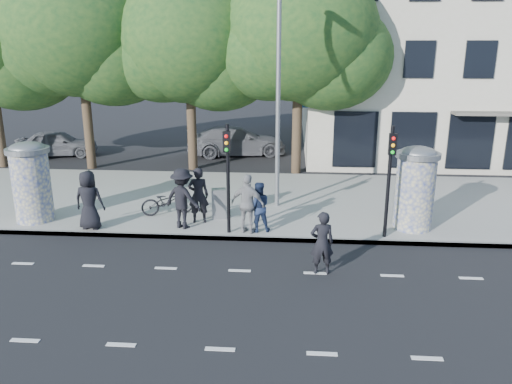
# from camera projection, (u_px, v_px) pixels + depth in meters

# --- Properties ---
(ground) EXTENTS (120.00, 120.00, 0.00)m
(ground) POSITION_uv_depth(u_px,v_px,m) (233.00, 296.00, 11.94)
(ground) COLOR black
(ground) RESTS_ON ground
(sidewalk) EXTENTS (40.00, 8.00, 0.15)m
(sidewalk) POSITION_uv_depth(u_px,v_px,m) (257.00, 200.00, 19.10)
(sidewalk) COLOR gray
(sidewalk) RESTS_ON ground
(curb) EXTENTS (40.00, 0.10, 0.16)m
(curb) POSITION_uv_depth(u_px,v_px,m) (247.00, 238.00, 15.32)
(curb) COLOR slate
(curb) RESTS_ON ground
(lane_dash_near) EXTENTS (32.00, 0.12, 0.01)m
(lane_dash_near) POSITION_uv_depth(u_px,v_px,m) (220.00, 349.00, 9.83)
(lane_dash_near) COLOR silver
(lane_dash_near) RESTS_ON ground
(lane_dash_far) EXTENTS (32.00, 0.12, 0.01)m
(lane_dash_far) POSITION_uv_depth(u_px,v_px,m) (240.00, 271.00, 13.28)
(lane_dash_far) COLOR silver
(lane_dash_far) RESTS_ON ground
(ad_column_left) EXTENTS (1.36, 1.36, 2.65)m
(ad_column_left) POSITION_uv_depth(u_px,v_px,m) (31.00, 180.00, 16.34)
(ad_column_left) COLOR beige
(ad_column_left) RESTS_ON sidewalk
(ad_column_right) EXTENTS (1.36, 1.36, 2.65)m
(ad_column_right) POSITION_uv_depth(u_px,v_px,m) (415.00, 186.00, 15.63)
(ad_column_right) COLOR beige
(ad_column_right) RESTS_ON sidewalk
(traffic_pole_near) EXTENTS (0.22, 0.31, 3.40)m
(traffic_pole_near) POSITION_uv_depth(u_px,v_px,m) (228.00, 168.00, 14.99)
(traffic_pole_near) COLOR black
(traffic_pole_near) RESTS_ON sidewalk
(traffic_pole_far) EXTENTS (0.22, 0.31, 3.40)m
(traffic_pole_far) POSITION_uv_depth(u_px,v_px,m) (390.00, 171.00, 14.64)
(traffic_pole_far) COLOR black
(traffic_pole_far) RESTS_ON sidewalk
(street_lamp) EXTENTS (0.25, 0.93, 8.00)m
(street_lamp) POSITION_uv_depth(u_px,v_px,m) (278.00, 76.00, 16.88)
(street_lamp) COLOR slate
(street_lamp) RESTS_ON sidewalk
(tree_mid_left) EXTENTS (7.20, 7.20, 9.57)m
(tree_mid_left) POSITION_uv_depth(u_px,v_px,m) (79.00, 29.00, 22.70)
(tree_mid_left) COLOR #38281C
(tree_mid_left) RESTS_ON ground
(tree_near_left) EXTENTS (6.80, 6.80, 8.97)m
(tree_near_left) POSITION_uv_depth(u_px,v_px,m) (189.00, 39.00, 22.65)
(tree_near_left) COLOR #38281C
(tree_near_left) RESTS_ON ground
(tree_center) EXTENTS (7.00, 7.00, 9.30)m
(tree_center) POSITION_uv_depth(u_px,v_px,m) (299.00, 33.00, 21.83)
(tree_center) COLOR #38281C
(tree_center) RESTS_ON ground
(building) EXTENTS (20.30, 15.85, 12.00)m
(building) POSITION_uv_depth(u_px,v_px,m) (482.00, 42.00, 28.51)
(building) COLOR #BCB59E
(building) RESTS_ON ground
(ped_a) EXTENTS (0.95, 0.64, 1.90)m
(ped_a) POSITION_uv_depth(u_px,v_px,m) (89.00, 200.00, 15.68)
(ped_a) COLOR black
(ped_a) RESTS_ON sidewalk
(ped_b) EXTENTS (0.74, 0.55, 1.86)m
(ped_b) POSITION_uv_depth(u_px,v_px,m) (198.00, 195.00, 16.27)
(ped_b) COLOR black
(ped_b) RESTS_ON sidewalk
(ped_c) EXTENTS (0.88, 0.75, 1.59)m
(ped_c) POSITION_uv_depth(u_px,v_px,m) (258.00, 207.00, 15.51)
(ped_c) COLOR #1D2A49
(ped_c) RESTS_ON sidewalk
(ped_d) EXTENTS (1.44, 1.15, 1.94)m
(ped_d) POSITION_uv_depth(u_px,v_px,m) (182.00, 198.00, 15.77)
(ped_d) COLOR black
(ped_d) RESTS_ON sidewalk
(ped_e) EXTENTS (1.24, 0.94, 1.87)m
(ped_e) POSITION_uv_depth(u_px,v_px,m) (248.00, 204.00, 15.32)
(ped_e) COLOR gray
(ped_e) RESTS_ON sidewalk
(man_road) EXTENTS (0.67, 0.49, 1.71)m
(man_road) POSITION_uv_depth(u_px,v_px,m) (322.00, 243.00, 12.91)
(man_road) COLOR black
(man_road) RESTS_ON ground
(bicycle) EXTENTS (1.23, 1.89, 0.94)m
(bicycle) POSITION_uv_depth(u_px,v_px,m) (167.00, 201.00, 17.14)
(bicycle) COLOR black
(bicycle) RESTS_ON sidewalk
(cabinet_left) EXTENTS (0.54, 0.43, 1.02)m
(cabinet_left) POSITION_uv_depth(u_px,v_px,m) (219.00, 203.00, 16.80)
(cabinet_left) COLOR gray
(cabinet_left) RESTS_ON sidewalk
(cabinet_right) EXTENTS (0.59, 0.47, 1.12)m
(cabinet_right) POSITION_uv_depth(u_px,v_px,m) (403.00, 209.00, 16.01)
(cabinet_right) COLOR gray
(cabinet_right) RESTS_ON sidewalk
(car_left) EXTENTS (2.45, 4.38, 1.41)m
(car_left) POSITION_uv_depth(u_px,v_px,m) (58.00, 143.00, 26.98)
(car_left) COLOR slate
(car_left) RESTS_ON ground
(car_right) EXTENTS (3.38, 5.73, 1.56)m
(car_right) POSITION_uv_depth(u_px,v_px,m) (236.00, 141.00, 27.24)
(car_right) COLOR slate
(car_right) RESTS_ON ground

